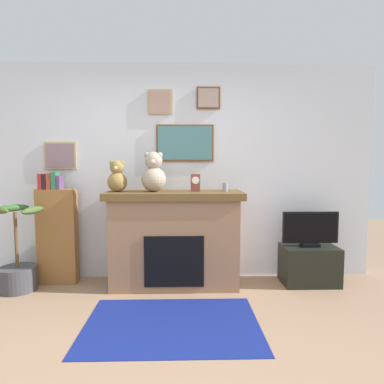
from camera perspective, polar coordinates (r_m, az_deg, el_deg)
name	(u,v)px	position (r m, az deg, el deg)	size (l,w,h in m)	color
ground_plane	(142,376)	(2.51, -8.72, -29.17)	(12.00, 12.00, 0.00)	#97755B
back_wall	(161,172)	(4.07, -5.42, 3.49)	(5.20, 0.15, 2.60)	silver
fireplace	(175,238)	(3.81, -3.04, -8.01)	(1.55, 0.63, 1.09)	#90674A
bookshelf	(57,233)	(4.16, -22.48, -6.63)	(0.44, 0.16, 1.31)	brown
potted_plant	(17,267)	(4.18, -28.20, -11.41)	(0.58, 0.60, 0.97)	#3F3F44
tv_stand	(309,265)	(4.15, 19.78, -11.89)	(0.63, 0.40, 0.45)	black
television	(310,230)	(4.05, 19.96, -6.18)	(0.65, 0.14, 0.41)	black
area_rug	(172,324)	(3.09, -3.51, -22.02)	(1.53, 1.06, 0.01)	navy
candle_jar	(225,187)	(3.74, 5.81, 0.84)	(0.06, 0.06, 0.10)	gray
mantel_clock	(195,183)	(3.71, 0.59, 1.62)	(0.10, 0.08, 0.20)	brown
teddy_bear_brown	(117,177)	(3.78, -12.92, 2.49)	(0.22, 0.22, 0.36)	olive
teddy_bear_cream	(154,174)	(3.71, -6.73, 3.18)	(0.28, 0.28, 0.45)	#A49583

